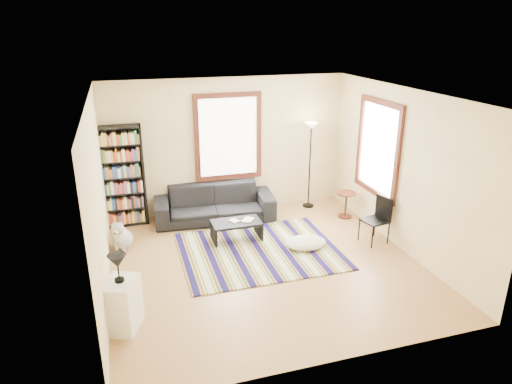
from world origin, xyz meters
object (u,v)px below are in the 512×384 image
object	(u,v)px
side_table	(346,205)
folding_chair	(375,221)
sofa	(214,203)
floor_lamp	(310,166)
white_cabinet	(122,305)
bookshelf	(121,177)
coffee_table	(236,231)
floor_cushion	(306,243)
dog	(122,233)

from	to	relation	value
side_table	folding_chair	bearing A→B (deg)	-92.40
side_table	sofa	bearing A→B (deg)	165.54
floor_lamp	white_cabinet	distance (m)	5.18
floor_lamp	folding_chair	world-z (taller)	floor_lamp
folding_chair	white_cabinet	distance (m)	4.63
bookshelf	coffee_table	distance (m)	2.49
floor_lamp	coffee_table	bearing A→B (deg)	-149.36
bookshelf	floor_cushion	xyz separation A→B (m)	(3.07, -1.98, -0.91)
bookshelf	floor_lamp	xyz separation A→B (m)	(3.88, -0.17, -0.07)
sofa	dog	world-z (taller)	sofa
white_cabinet	bookshelf	bearing A→B (deg)	110.36
bookshelf	folding_chair	distance (m)	4.86
sofa	side_table	xyz separation A→B (m)	(2.62, -0.67, -0.08)
bookshelf	folding_chair	world-z (taller)	bookshelf
floor_cushion	dog	world-z (taller)	dog
floor_cushion	folding_chair	world-z (taller)	folding_chair
bookshelf	folding_chair	size ratio (longest dim) A/B	2.33
sofa	floor_lamp	distance (m)	2.19
white_cabinet	side_table	bearing A→B (deg)	51.18
sofa	floor_cushion	distance (m)	2.16
floor_cushion	coffee_table	bearing A→B (deg)	148.77
coffee_table	dog	bearing A→B (deg)	172.82
dog	coffee_table	bearing A→B (deg)	11.33
folding_chair	dog	xyz separation A→B (m)	(-4.41, 1.09, -0.15)
coffee_table	floor_lamp	world-z (taller)	floor_lamp
floor_lamp	dog	xyz separation A→B (m)	(-3.95, -0.88, -0.65)
bookshelf	white_cabinet	distance (m)	3.48
coffee_table	dog	distance (m)	2.05
sofa	folding_chair	distance (m)	3.18
side_table	floor_lamp	bearing A→B (deg)	123.03
floor_cushion	side_table	xyz separation A→B (m)	(1.32, 1.04, 0.18)
coffee_table	white_cabinet	xyz separation A→B (m)	(-2.08, -2.11, 0.17)
coffee_table	side_table	distance (m)	2.45
sofa	folding_chair	bearing A→B (deg)	-31.16
bookshelf	dog	size ratio (longest dim) A/B	3.53
sofa	white_cabinet	bearing A→B (deg)	-115.96
folding_chair	white_cabinet	size ratio (longest dim) A/B	1.23
bookshelf	side_table	bearing A→B (deg)	-12.17
floor_cushion	folding_chair	bearing A→B (deg)	-7.16
coffee_table	floor_cushion	xyz separation A→B (m)	(1.11, -0.67, -0.09)
white_cabinet	dog	bearing A→B (deg)	111.30
white_cabinet	coffee_table	bearing A→B (deg)	67.87
bookshelf	sofa	bearing A→B (deg)	-8.70
bookshelf	white_cabinet	size ratio (longest dim) A/B	2.86
side_table	dog	distance (m)	4.46
side_table	coffee_table	bearing A→B (deg)	-171.48
dog	floor_lamp	bearing A→B (deg)	31.09
coffee_table	dog	size ratio (longest dim) A/B	1.59
sofa	folding_chair	size ratio (longest dim) A/B	2.78
sofa	coffee_table	bearing A→B (deg)	-74.63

